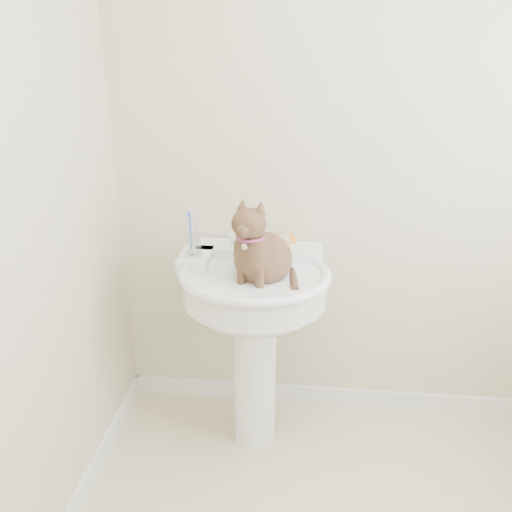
# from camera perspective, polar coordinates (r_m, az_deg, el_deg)

# --- Properties ---
(wall_back) EXTENTS (2.20, 0.00, 2.50)m
(wall_back) POSITION_cam_1_polar(r_m,az_deg,el_deg) (2.34, 11.75, 10.03)
(wall_back) COLOR beige
(wall_back) RESTS_ON ground
(baseboard_back) EXTENTS (2.20, 0.02, 0.09)m
(baseboard_back) POSITION_cam_1_polar(r_m,az_deg,el_deg) (2.84, 9.81, -14.42)
(baseboard_back) COLOR white
(baseboard_back) RESTS_ON floor
(pedestal_sink) EXTENTS (0.64, 0.62, 0.88)m
(pedestal_sink) POSITION_cam_1_polar(r_m,az_deg,el_deg) (2.26, -0.19, -5.18)
(pedestal_sink) COLOR white
(pedestal_sink) RESTS_ON floor
(faucet) EXTENTS (0.28, 0.12, 0.14)m
(faucet) POSITION_cam_1_polar(r_m,az_deg,el_deg) (2.31, 0.29, 1.71)
(faucet) COLOR silver
(faucet) RESTS_ON pedestal_sink
(soap_bar) EXTENTS (0.10, 0.08, 0.03)m
(soap_bar) POSITION_cam_1_polar(r_m,az_deg,el_deg) (2.39, 3.05, 1.76)
(soap_bar) COLOR orange
(soap_bar) RESTS_ON pedestal_sink
(toothbrush_cup) EXTENTS (0.07, 0.07, 0.18)m
(toothbrush_cup) POSITION_cam_1_polar(r_m,az_deg,el_deg) (2.26, -6.55, 1.25)
(toothbrush_cup) COLOR silver
(toothbrush_cup) RESTS_ON pedestal_sink
(cat) EXTENTS (0.26, 0.32, 0.47)m
(cat) POSITION_cam_1_polar(r_m,az_deg,el_deg) (2.12, 0.53, 0.23)
(cat) COLOR brown
(cat) RESTS_ON pedestal_sink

